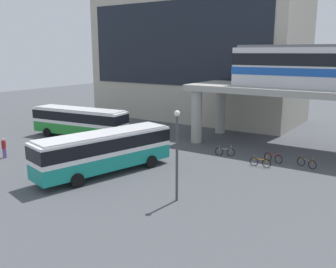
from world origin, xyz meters
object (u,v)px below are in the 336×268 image
(bus_main, at_px, (105,148))
(station_building, at_px, (197,51))
(bicycle_silver, at_px, (225,152))
(bus_secondary, at_px, (79,120))
(bicycle_red, at_px, (273,158))
(pedestrian_walking_across, at_px, (4,149))
(bicycle_brown, at_px, (307,163))
(bicycle_orange, at_px, (260,162))

(bus_main, bearing_deg, station_building, 104.70)
(bicycle_silver, bearing_deg, bus_secondary, -171.74)
(station_building, bearing_deg, bicycle_red, -43.92)
(bus_secondary, relative_size, bicycle_red, 6.48)
(bicycle_silver, bearing_deg, bicycle_red, 6.64)
(bus_secondary, height_order, pedestrian_walking_across, bus_secondary)
(bicycle_red, bearing_deg, bicycle_silver, -173.36)
(bus_main, bearing_deg, bus_secondary, 145.34)
(bus_main, xyz_separation_m, bus_secondary, (-10.56, 7.30, 0.00))
(pedestrian_walking_across, bearing_deg, station_building, 82.79)
(bus_main, xyz_separation_m, bicycle_silver, (5.47, 9.63, -1.63))
(bicycle_brown, height_order, bicycle_red, same)
(bus_main, distance_m, bicycle_red, 14.12)
(bicycle_red, bearing_deg, station_building, 136.08)
(bus_main, height_order, bicycle_red, bus_main)
(bus_secondary, distance_m, bicycle_brown, 23.23)
(station_building, bearing_deg, bicycle_brown, -39.51)
(bicycle_brown, bearing_deg, bus_main, -140.78)
(bus_secondary, distance_m, pedestrian_walking_across, 9.15)
(bicycle_brown, distance_m, pedestrian_walking_across, 25.72)
(pedestrian_walking_across, bearing_deg, bicycle_orange, 27.05)
(bicycle_brown, bearing_deg, bicycle_silver, -175.71)
(bus_main, relative_size, bicycle_orange, 6.32)
(station_building, height_order, bicycle_orange, station_building)
(bicycle_orange, distance_m, bicycle_red, 1.93)
(bus_main, height_order, bus_secondary, same)
(station_building, relative_size, bicycle_orange, 15.76)
(bus_main, distance_m, bicycle_orange, 12.50)
(bicycle_orange, relative_size, bicycle_red, 1.03)
(bus_secondary, height_order, bicycle_silver, bus_secondary)
(station_building, relative_size, bus_secondary, 2.51)
(bicycle_brown, xyz_separation_m, pedestrian_walking_across, (-22.79, -11.92, 0.47))
(station_building, distance_m, bus_secondary, 20.42)
(bus_main, relative_size, bus_secondary, 1.01)
(station_building, height_order, pedestrian_walking_across, station_building)
(station_building, relative_size, bicycle_red, 16.23)
(bicycle_silver, xyz_separation_m, pedestrian_walking_across, (-15.82, -11.40, 0.47))
(bicycle_brown, xyz_separation_m, bicycle_red, (-2.74, -0.03, 0.00))
(bicycle_orange, height_order, bicycle_red, same)
(bicycle_silver, bearing_deg, pedestrian_walking_across, -144.23)
(bus_main, distance_m, pedestrian_walking_across, 10.56)
(bicycle_brown, distance_m, bicycle_red, 2.74)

